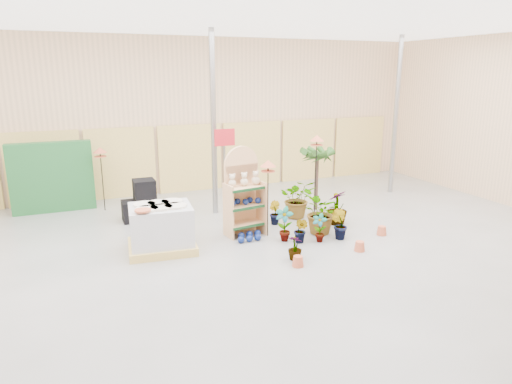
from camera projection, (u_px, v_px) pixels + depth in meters
room at (253, 140)px, 8.84m from camera, size 15.20×12.10×4.70m
display_shelf at (243, 195)px, 9.99m from camera, size 0.89×0.64×1.96m
teddy_bears at (245, 180)px, 9.83m from camera, size 0.72×0.18×0.30m
gazing_balls_shelf at (245, 201)px, 9.92m from camera, size 0.72×0.25×0.14m
gazing_balls_floor at (249, 236)px, 9.79m from camera, size 0.63×0.39×0.15m
pallet_stack at (161, 228)px, 9.10m from camera, size 1.42×1.22×0.98m
charcoal_planters at (141, 204)px, 11.02m from camera, size 0.80×0.50×1.00m
trellis_stock at (52, 177)px, 11.61m from camera, size 2.00×0.30×1.80m
offer_sign at (225, 155)px, 10.89m from camera, size 0.50×0.08×2.20m
bird_table_front at (268, 166)px, 9.65m from camera, size 0.34×0.34×1.69m
bird_table_right at (317, 141)px, 10.99m from camera, size 0.34×0.34×2.03m
bird_table_back at (100, 152)px, 11.53m from camera, size 0.34×0.34×1.66m
palm at (317, 154)px, 11.62m from camera, size 0.70×0.70×1.73m
potted_plant_0 at (284, 224)px, 9.65m from camera, size 0.47×0.47×0.75m
potted_plant_1 at (301, 230)px, 9.55m from camera, size 0.36×0.39×0.56m
potted_plant_2 at (321, 213)px, 10.03m from camera, size 1.18×1.19×1.00m
potted_plant_3 at (337, 207)px, 10.72m from camera, size 0.60×0.60×0.82m
potted_plant_5 at (274, 213)px, 10.77m from camera, size 0.27×0.32×0.56m
potted_plant_6 at (298, 198)px, 11.21m from camera, size 1.09×1.02×0.98m
potted_plant_7 at (295, 248)px, 8.71m from camera, size 0.39×0.39×0.49m
potted_plant_8 at (319, 228)px, 9.62m from camera, size 0.38×0.39×0.62m
potted_plant_9 at (339, 224)px, 9.80m from camera, size 0.41×0.44×0.64m
potted_plant_11 at (249, 205)px, 11.29m from camera, size 0.45×0.45×0.59m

